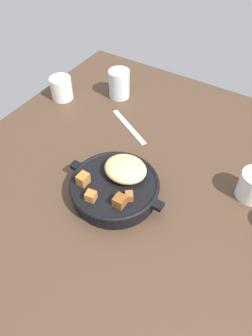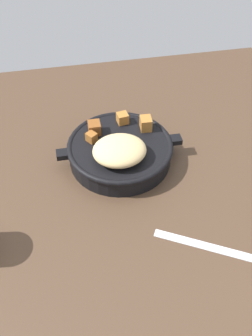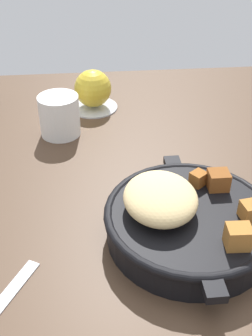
# 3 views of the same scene
# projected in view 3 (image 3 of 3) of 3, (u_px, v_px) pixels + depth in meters

# --- Properties ---
(ground_plane) EXTENTS (1.07, 1.02, 0.02)m
(ground_plane) POSITION_uv_depth(u_px,v_px,m) (110.00, 220.00, 0.61)
(ground_plane) COLOR #473323
(cast_iron_skillet) EXTENTS (0.27, 0.23, 0.08)m
(cast_iron_skillet) POSITION_uv_depth(u_px,v_px,m) (186.00, 219.00, 0.55)
(cast_iron_skillet) COLOR black
(cast_iron_skillet) RESTS_ON ground_plane
(saucer_plate) EXTENTS (0.10, 0.10, 0.01)m
(saucer_plate) POSITION_uv_depth(u_px,v_px,m) (94.00, 106.00, 0.88)
(saucer_plate) COLOR #B7BABF
(saucer_plate) RESTS_ON ground_plane
(red_apple) EXTENTS (0.08, 0.08, 0.08)m
(red_apple) POSITION_uv_depth(u_px,v_px,m) (93.00, 88.00, 0.86)
(red_apple) COLOR gold
(red_apple) RESTS_ON saucer_plate
(white_creamer_pitcher) EXTENTS (0.07, 0.07, 0.08)m
(white_creamer_pitcher) POSITION_uv_depth(u_px,v_px,m) (59.00, 116.00, 0.77)
(white_creamer_pitcher) COLOR white
(white_creamer_pitcher) RESTS_ON ground_plane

